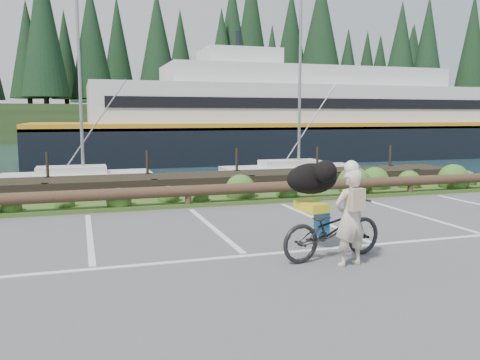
# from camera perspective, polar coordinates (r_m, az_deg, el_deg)

# --- Properties ---
(ground) EXTENTS (72.00, 72.00, 0.00)m
(ground) POSITION_cam_1_polar(r_m,az_deg,el_deg) (9.39, -0.04, -7.90)
(ground) COLOR #4F4F52
(harbor_backdrop) EXTENTS (170.00, 160.00, 30.00)m
(harbor_backdrop) POSITION_cam_1_polar(r_m,az_deg,el_deg) (87.21, -15.56, 5.35)
(harbor_backdrop) COLOR #19343D
(harbor_backdrop) RESTS_ON ground
(vegetation_strip) EXTENTS (34.00, 1.60, 0.10)m
(vegetation_strip) POSITION_cam_1_polar(r_m,az_deg,el_deg) (14.41, -6.40, -2.41)
(vegetation_strip) COLOR #3D5B21
(vegetation_strip) RESTS_ON ground
(log_rail) EXTENTS (32.00, 0.30, 0.60)m
(log_rail) POSITION_cam_1_polar(r_m,az_deg,el_deg) (13.75, -5.83, -3.08)
(log_rail) COLOR #443021
(log_rail) RESTS_ON ground
(bicycle) EXTENTS (2.06, 0.99, 1.04)m
(bicycle) POSITION_cam_1_polar(r_m,az_deg,el_deg) (8.90, 10.34, -5.43)
(bicycle) COLOR black
(bicycle) RESTS_ON ground
(cyclist) EXTENTS (0.64, 0.47, 1.60)m
(cyclist) POSITION_cam_1_polar(r_m,az_deg,el_deg) (8.48, 12.25, -4.15)
(cyclist) COLOR beige
(cyclist) RESTS_ON ground
(dog) EXTENTS (0.63, 1.04, 0.57)m
(dog) POSITION_cam_1_polar(r_m,az_deg,el_deg) (9.27, 8.10, 0.16)
(dog) COLOR black
(dog) RESTS_ON bicycle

